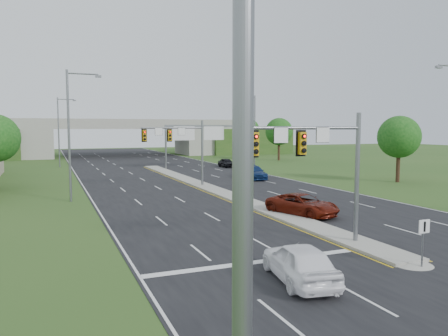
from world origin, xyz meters
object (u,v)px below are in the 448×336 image
signal_mast_near (322,157)px  car_far_a (302,205)px  sign_gantry (201,134)px  car_white (299,262)px  car_far_b (254,172)px  signal_mast_far (182,142)px  overpass (121,140)px  car_far_c (227,163)px  keep_right_sign (423,235)px

signal_mast_near → car_far_a: size_ratio=1.29×
sign_gantry → car_far_a: bearing=-97.9°
car_white → car_far_b: 35.69m
signal_mast_far → car_white: signal_mast_far is taller
overpass → car_far_c: bearing=-72.6°
sign_gantry → car_far_c: 6.25m
signal_mast_far → car_far_a: signal_mast_far is taller
car_far_b → overpass: bearing=108.1°
car_far_a → sign_gantry: bearing=62.4°
overpass → car_white: overpass is taller
car_far_a → car_far_c: 38.50m
car_far_b → car_far_c: car_far_b is taller
keep_right_sign → sign_gantry: sign_gantry is taller
signal_mast_far → car_far_a: bearing=-77.7°
keep_right_sign → overpass: bearing=90.0°
car_white → car_far_c: bearing=-99.8°
sign_gantry → car_far_c: bearing=0.6°
signal_mast_near → car_far_b: (10.25, 29.02, -3.91)m
signal_mast_far → car_white: (-3.67, -28.84, -3.90)m
keep_right_sign → car_far_b: keep_right_sign is taller
overpass → car_white: bearing=-94.0°
signal_mast_near → signal_mast_far: size_ratio=1.00×
signal_mast_near → car_white: signal_mast_near is taller
keep_right_sign → car_far_a: bearing=83.0°
car_far_a → car_white: bearing=-142.4°
signal_mast_near → car_white: 6.59m
signal_mast_near → sign_gantry: signal_mast_near is taller
signal_mast_far → car_far_c: bearing=56.5°
sign_gantry → car_far_c: size_ratio=2.82×
overpass → car_white: 84.17m
overpass → signal_mast_near: bearing=-91.6°
sign_gantry → car_white: sign_gantry is taller
signal_mast_near → sign_gantry: bearing=78.8°
signal_mast_near → car_far_b: signal_mast_near is taller
overpass → car_far_c: size_ratio=19.50×
sign_gantry → signal_mast_far: bearing=-114.1°
car_far_c → overpass: bearing=106.7°
signal_mast_near → overpass: size_ratio=0.09×
overpass → sign_gantry: bearing=-79.2°
keep_right_sign → car_far_c: size_ratio=0.54×
car_white → car_far_a: 13.75m
signal_mast_far → sign_gantry: signal_mast_far is taller
overpass → car_white: (-5.93, -83.92, -2.73)m
sign_gantry → car_white: 50.63m
car_white → car_far_b: size_ratio=0.86×
signal_mast_far → sign_gantry: 21.91m
signal_mast_near → signal_mast_far: same height
signal_mast_near → car_white: size_ratio=1.48×
signal_mast_far → car_far_c: (13.26, 20.04, -4.01)m
car_far_a → car_far_b: car_far_b is taller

